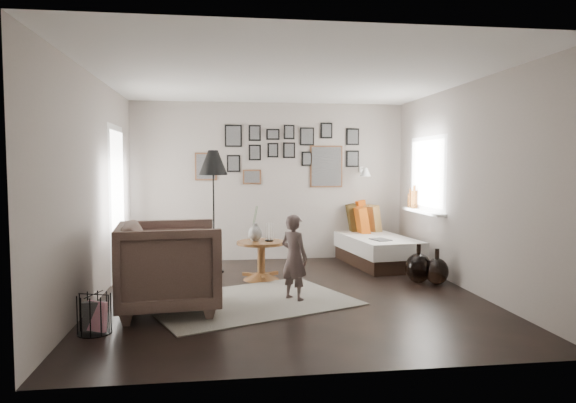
{
  "coord_description": "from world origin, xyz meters",
  "views": [
    {
      "loc": [
        -0.83,
        -6.08,
        1.56
      ],
      "look_at": [
        0.05,
        0.5,
        1.1
      ],
      "focal_mm": 32.0,
      "sensor_mm": 36.0,
      "label": 1
    }
  ],
  "objects": [
    {
      "name": "wall_right",
      "position": [
        2.25,
        0.0,
        1.3
      ],
      "size": [
        0.0,
        4.8,
        4.8
      ],
      "primitive_type": "plane",
      "rotation": [
        1.57,
        0.0,
        -1.57
      ],
      "color": "gray",
      "rests_on": "ground"
    },
    {
      "name": "wall_front",
      "position": [
        0.0,
        -2.4,
        1.3
      ],
      "size": [
        4.5,
        0.0,
        4.5
      ],
      "primitive_type": "plane",
      "rotation": [
        -1.57,
        0.0,
        0.0
      ],
      "color": "gray",
      "rests_on": "ground"
    },
    {
      "name": "demijohn_large",
      "position": [
        1.79,
        0.4,
        0.2
      ],
      "size": [
        0.35,
        0.35,
        0.52
      ],
      "color": "black",
      "rests_on": "ground"
    },
    {
      "name": "wall_left",
      "position": [
        -2.25,
        0.0,
        1.3
      ],
      "size": [
        0.0,
        4.8,
        4.8
      ],
      "primitive_type": "plane",
      "rotation": [
        1.57,
        0.0,
        1.57
      ],
      "color": "gray",
      "rests_on": "ground"
    },
    {
      "name": "magazine_on_daybed",
      "position": [
        1.55,
        1.27,
        0.46
      ],
      "size": [
        0.3,
        0.35,
        0.02
      ],
      "primitive_type": "cube",
      "rotation": [
        0.0,
        0.0,
        0.3
      ],
      "color": "black",
      "rests_on": "daybed"
    },
    {
      "name": "window_right",
      "position": [
        2.18,
        1.34,
        0.93
      ],
      "size": [
        0.15,
        1.32,
        1.3
      ],
      "color": "white",
      "rests_on": "wall_right"
    },
    {
      "name": "child",
      "position": [
        0.02,
        -0.26,
        0.5
      ],
      "size": [
        0.42,
        0.43,
        1.0
      ],
      "primitive_type": "imported",
      "rotation": [
        0.0,
        0.0,
        2.29
      ],
      "color": "brown",
      "rests_on": "ground"
    },
    {
      "name": "pedestal_table",
      "position": [
        -0.27,
        0.88,
        0.25
      ],
      "size": [
        0.67,
        0.67,
        0.53
      ],
      "rotation": [
        0.0,
        0.0,
        0.29
      ],
      "color": "brown",
      "rests_on": "ground"
    },
    {
      "name": "magazine_basket",
      "position": [
        -2.0,
        -1.19,
        0.18
      ],
      "size": [
        0.37,
        0.37,
        0.37
      ],
      "rotation": [
        0.0,
        0.0,
        -0.32
      ],
      "color": "black",
      "rests_on": "ground"
    },
    {
      "name": "armchair_cushion",
      "position": [
        -1.34,
        -0.48,
        0.48
      ],
      "size": [
        0.47,
        0.48,
        0.2
      ],
      "primitive_type": "cube",
      "rotation": [
        -0.21,
        0.0,
        0.07
      ],
      "color": "white",
      "rests_on": "armchair"
    },
    {
      "name": "floor_lamp",
      "position": [
        -0.92,
        1.44,
        1.54
      ],
      "size": [
        0.42,
        0.42,
        1.79
      ],
      "rotation": [
        0.0,
        0.0,
        -0.37
      ],
      "color": "black",
      "rests_on": "ground"
    },
    {
      "name": "gallery_wall",
      "position": [
        0.29,
        2.38,
        1.74
      ],
      "size": [
        2.74,
        0.03,
        1.08
      ],
      "color": "brown",
      "rests_on": "wall_back"
    },
    {
      "name": "door_left",
      "position": [
        -2.23,
        1.2,
        1.05
      ],
      "size": [
        0.0,
        2.14,
        2.14
      ],
      "color": "white",
      "rests_on": "wall_left"
    },
    {
      "name": "candles",
      "position": [
        -0.16,
        0.88,
        0.65
      ],
      "size": [
        0.12,
        0.12,
        0.25
      ],
      "color": "black",
      "rests_on": "pedestal_table"
    },
    {
      "name": "ceiling",
      "position": [
        0.0,
        0.0,
        2.6
      ],
      "size": [
        4.8,
        4.8,
        0.0
      ],
      "primitive_type": "plane",
      "rotation": [
        3.14,
        0.0,
        0.0
      ],
      "color": "white",
      "rests_on": "wall_back"
    },
    {
      "name": "vase",
      "position": [
        -0.35,
        0.9,
        0.68
      ],
      "size": [
        0.19,
        0.19,
        0.48
      ],
      "color": "black",
      "rests_on": "pedestal_table"
    },
    {
      "name": "daybed",
      "position": [
        1.6,
        1.91,
        0.3
      ],
      "size": [
        1.1,
        2.12,
        0.99
      ],
      "rotation": [
        0.0,
        0.0,
        0.12
      ],
      "color": "black",
      "rests_on": "ground"
    },
    {
      "name": "wall_back",
      "position": [
        0.0,
        2.4,
        1.3
      ],
      "size": [
        4.5,
        0.0,
        4.5
      ],
      "primitive_type": "plane",
      "rotation": [
        1.57,
        0.0,
        0.0
      ],
      "color": "gray",
      "rests_on": "ground"
    },
    {
      "name": "ground",
      "position": [
        0.0,
        0.0,
        0.0
      ],
      "size": [
        4.8,
        4.8,
        0.0
      ],
      "primitive_type": "plane",
      "color": "black",
      "rests_on": "ground"
    },
    {
      "name": "demijohn_small",
      "position": [
        2.0,
        0.28,
        0.18
      ],
      "size": [
        0.31,
        0.31,
        0.48
      ],
      "color": "black",
      "rests_on": "ground"
    },
    {
      "name": "wall_sconce",
      "position": [
        1.55,
        2.13,
        1.46
      ],
      "size": [
        0.18,
        0.36,
        0.16
      ],
      "color": "white",
      "rests_on": "wall_back"
    },
    {
      "name": "rug",
      "position": [
        -0.49,
        -0.28,
        0.01
      ],
      "size": [
        2.66,
        2.29,
        0.01
      ],
      "primitive_type": "cube",
      "rotation": [
        0.0,
        0.0,
        0.39
      ],
      "color": "beige",
      "rests_on": "ground"
    },
    {
      "name": "armchair",
      "position": [
        -1.37,
        -0.53,
        0.49
      ],
      "size": [
        1.17,
        1.15,
        0.97
      ],
      "primitive_type": "imported",
      "rotation": [
        0.0,
        0.0,
        1.68
      ],
      "color": "brown",
      "rests_on": "ground"
    }
  ]
}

